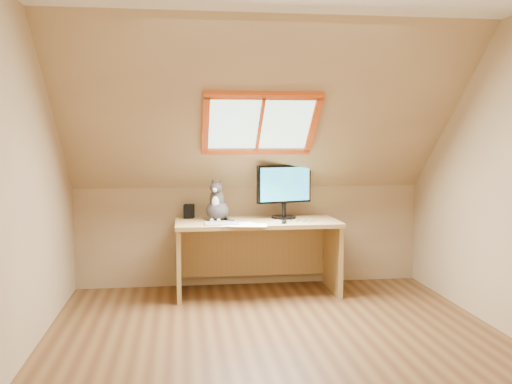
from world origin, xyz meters
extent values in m
plane|color=brown|center=(0.00, 0.00, 0.00)|extent=(3.50, 3.50, 0.00)
cube|color=tan|center=(0.00, -1.75, 1.20)|extent=(3.50, 0.02, 2.40)
cube|color=tan|center=(-1.75, 0.00, 1.20)|extent=(0.02, 3.50, 2.40)
cube|color=tan|center=(1.75, 0.00, 1.20)|extent=(0.02, 3.50, 2.40)
cube|color=tan|center=(0.00, 1.75, 0.50)|extent=(3.50, 0.02, 1.00)
cube|color=tan|center=(0.00, 0.97, 1.70)|extent=(3.50, 1.56, 1.41)
cube|color=#B2E0CC|center=(0.00, 1.05, 1.63)|extent=(0.90, 0.53, 0.48)
cube|color=#E65C15|center=(0.00, 1.05, 1.63)|extent=(1.02, 0.64, 0.59)
cube|color=tan|center=(0.02, 1.38, 0.69)|extent=(1.55, 0.68, 0.04)
cube|color=tan|center=(-0.73, 1.38, 0.34)|extent=(0.04, 0.61, 0.67)
cube|color=tan|center=(0.77, 1.38, 0.34)|extent=(0.04, 0.61, 0.67)
cube|color=tan|center=(0.02, 1.69, 0.34)|extent=(1.45, 0.03, 0.47)
cylinder|color=black|center=(0.30, 1.50, 0.72)|extent=(0.24, 0.24, 0.02)
cylinder|color=black|center=(0.30, 1.50, 0.80)|extent=(0.04, 0.04, 0.13)
cube|color=black|center=(0.30, 1.50, 1.05)|extent=(0.56, 0.20, 0.37)
cube|color=blue|center=(0.31, 1.47, 1.05)|extent=(0.51, 0.15, 0.33)
ellipsoid|color=#3D3936|center=(-0.36, 1.45, 0.80)|extent=(0.28, 0.31, 0.19)
ellipsoid|color=#3D3936|center=(-0.36, 1.43, 0.91)|extent=(0.18, 0.18, 0.20)
ellipsoid|color=silver|center=(-0.38, 1.37, 0.89)|extent=(0.08, 0.06, 0.12)
ellipsoid|color=#3D3936|center=(-0.37, 1.38, 1.03)|extent=(0.14, 0.13, 0.11)
sphere|color=silver|center=(-0.39, 1.34, 1.01)|extent=(0.04, 0.04, 0.04)
cone|color=#3D3936|center=(-0.40, 1.41, 1.08)|extent=(0.06, 0.06, 0.07)
cone|color=#3D3936|center=(-0.33, 1.40, 1.08)|extent=(0.06, 0.06, 0.07)
cube|color=black|center=(-0.62, 1.63, 0.78)|extent=(0.11, 0.11, 0.14)
cube|color=#B2B2B7|center=(-0.34, 1.20, 0.72)|extent=(0.31, 0.22, 0.01)
ellipsoid|color=black|center=(0.24, 1.17, 0.72)|extent=(0.08, 0.11, 0.03)
cube|color=white|center=(-0.15, 1.12, 0.71)|extent=(0.33, 0.27, 0.00)
cube|color=white|center=(-0.15, 1.12, 0.71)|extent=(0.32, 0.24, 0.00)
cube|color=white|center=(-0.15, 1.12, 0.71)|extent=(0.35, 0.30, 0.00)
camera|label=1|loc=(-0.70, -3.97, 1.49)|focal=40.00mm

